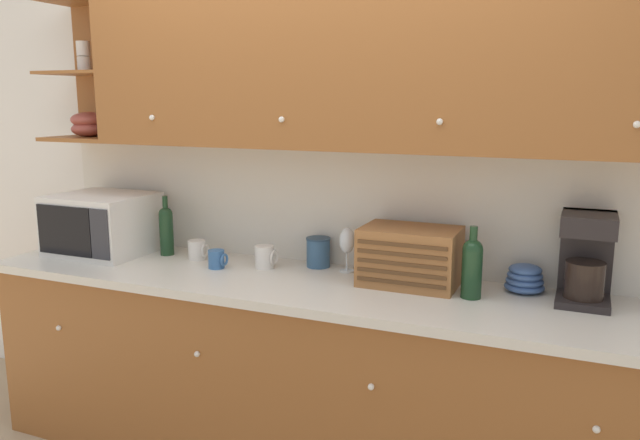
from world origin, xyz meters
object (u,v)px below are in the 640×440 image
Objects in this scene: mug_patterned_third at (265,257)px; coffee_maker at (586,257)px; wine_bottle at (166,228)px; storage_canister at (318,252)px; second_wine_bottle at (472,265)px; wine_glass at (347,242)px; bread_box at (410,256)px; mug_blue_second at (197,250)px; microwave at (102,224)px; mug at (217,259)px; bowl_stack_on_counter at (525,279)px.

mug_patterned_third is 1.42m from coffee_maker.
wine_bottle is 0.85× the size of coffee_maker.
second_wine_bottle reaches higher than storage_canister.
wine_glass is 0.33m from bread_box.
mug_patterned_third is at bearing -1.51° from mug_blue_second.
mug is (0.72, -0.03, -0.11)m from microwave.
coffee_maker reaches higher than wine_glass.
mug_blue_second is 0.63m from storage_canister.
wine_bottle is at bearing -176.26° from wine_glass.
mug_patterned_third is at bearing 175.89° from second_wine_bottle.
mug_blue_second is at bearing -176.87° from bowl_stack_on_counter.
mug_patterned_third reaches higher than mug.
wine_bottle is at bearing 176.38° from second_wine_bottle.
bowl_stack_on_counter is at bearing 40.90° from second_wine_bottle.
coffee_maker reaches higher than wine_bottle.
wine_bottle is 1.30m from bread_box.
mug_blue_second is 0.79m from wine_glass.
coffee_maker is at bearing 16.53° from second_wine_bottle.
wine_bottle is at bearing 174.66° from mug_blue_second.
mug is 0.42× the size of wine_glass.
storage_canister is at bearing 178.41° from bowl_stack_on_counter.
microwave reaches higher than mug_blue_second.
bowl_stack_on_counter is at bearing -1.59° from storage_canister.
coffee_maker is (0.70, 0.04, 0.06)m from bread_box.
second_wine_bottle is at bearing -14.26° from storage_canister.
second_wine_bottle is (0.99, -0.07, 0.08)m from mug_patterned_third.
mug_blue_second is 1.10m from bread_box.
wine_glass reaches higher than storage_canister.
mug is 1.40m from bowl_stack_on_counter.
mug_blue_second is at bearing -178.61° from coffee_maker.
mug is 0.49m from storage_canister.
bread_box is 1.14× the size of coffee_maker.
microwave is 0.35m from wine_bottle.
wine_glass reaches higher than mug.
microwave is 2.29× the size of wine_glass.
wine_bottle is 1.78m from bowl_stack_on_counter.
wine_bottle is 0.22m from mug_blue_second.
microwave is at bearing -177.17° from bread_box.
mug_blue_second is (0.20, -0.02, -0.09)m from wine_bottle.
wine_glass is at bearing -10.69° from storage_canister.
storage_canister is at bearing 9.46° from microwave.
bread_box is at bearing -176.57° from coffee_maker.
mug is at bearing -155.58° from mug_patterned_third.
mug_patterned_third is 0.66× the size of bowl_stack_on_counter.
second_wine_bottle is at bearing 1.16° from mug.
mug_patterned_third is 0.99m from second_wine_bottle.
microwave reaches higher than second_wine_bottle.
microwave is 0.55m from mug_blue_second.
wine_bottle reaches higher than mug_patterned_third.
bowl_stack_on_counter is at bearing 3.13° from mug_blue_second.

